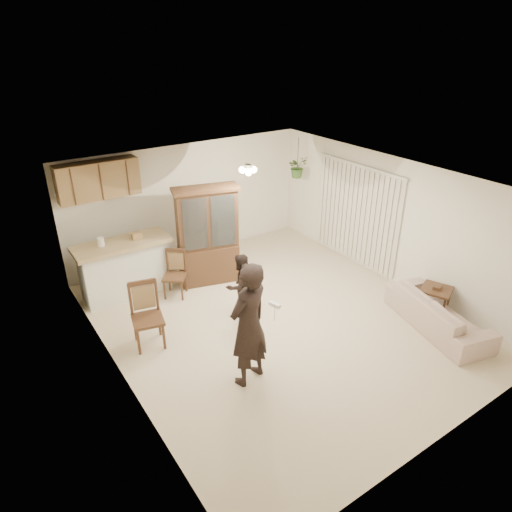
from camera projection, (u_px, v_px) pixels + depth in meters
floor at (277, 320)px, 8.05m from camera, size 6.50×6.50×0.00m
ceiling at (280, 183)px, 6.94m from camera, size 5.50×6.50×0.02m
wall_back at (189, 201)px, 9.90m from camera, size 5.50×0.02×2.50m
wall_front at (452, 364)px, 5.09m from camera, size 5.50×0.02×2.50m
wall_left at (114, 308)px, 6.11m from camera, size 0.02×6.50×2.50m
wall_right at (392, 221)px, 8.88m from camera, size 0.02×6.50×2.50m
breakfast_bar at (125, 271)px, 8.64m from camera, size 1.60×0.55×1.00m
bar_top at (122, 244)px, 8.40m from camera, size 1.75×0.70×0.08m
upper_cabinets at (98, 180)px, 8.44m from camera, size 1.50×0.34×0.70m
vertical_blinds at (356, 215)px, 9.59m from camera, size 0.06×2.30×2.10m
ceiling_fixture at (248, 170)px, 7.97m from camera, size 0.36×0.36×0.20m
hanging_plant at (297, 167)px, 10.16m from camera, size 0.43×0.37×0.48m
plant_cord at (298, 152)px, 10.02m from camera, size 0.01×0.01×0.65m
sofa at (439, 309)px, 7.70m from camera, size 1.17×2.00×0.73m
adult at (249, 328)px, 6.30m from camera, size 0.75×0.60×1.80m
child at (240, 281)px, 7.92m from camera, size 0.68×0.55×1.35m
china_hutch at (208, 237)px, 8.90m from camera, size 1.33×0.79×1.97m
side_table at (434, 301)px, 8.07m from camera, size 0.64×0.64×0.60m
chair_bar at (149, 329)px, 7.29m from camera, size 0.57×0.57×1.08m
chair_hutch_left at (175, 283)px, 8.69m from camera, size 0.57×0.57×0.91m
chair_hutch_right at (207, 258)px, 9.55m from camera, size 0.60×0.60×1.07m
controller_adult at (275, 305)px, 5.80m from camera, size 0.09×0.17×0.05m
controller_child at (250, 285)px, 7.70m from camera, size 0.04×0.10×0.03m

